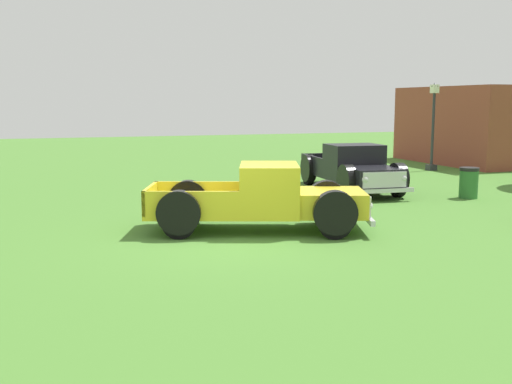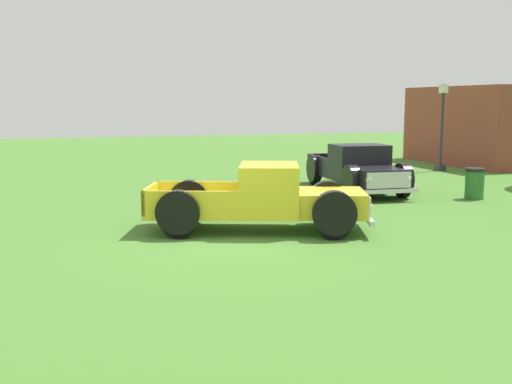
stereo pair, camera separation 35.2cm
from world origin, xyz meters
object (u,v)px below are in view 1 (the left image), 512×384
(pickup_truck_foreground, at_px, (272,199))
(trash_can, at_px, (469,183))
(pickup_truck_behind_left, at_px, (354,169))
(lamp_post_near, at_px, (433,125))

(pickup_truck_foreground, xyz_separation_m, trash_can, (-2.47, 7.38, -0.25))
(pickup_truck_behind_left, xyz_separation_m, lamp_post_near, (-4.55, 6.19, 1.22))
(pickup_truck_foreground, relative_size, trash_can, 5.61)
(lamp_post_near, bearing_deg, trash_can, -26.92)
(pickup_truck_foreground, distance_m, lamp_post_near, 14.39)
(pickup_truck_foreground, xyz_separation_m, lamp_post_near, (-9.34, 10.87, 1.23))
(pickup_truck_foreground, bearing_deg, pickup_truck_behind_left, 135.62)
(pickup_truck_behind_left, bearing_deg, lamp_post_near, 126.35)
(lamp_post_near, bearing_deg, pickup_truck_behind_left, -53.65)
(trash_can, bearing_deg, pickup_truck_behind_left, -130.70)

